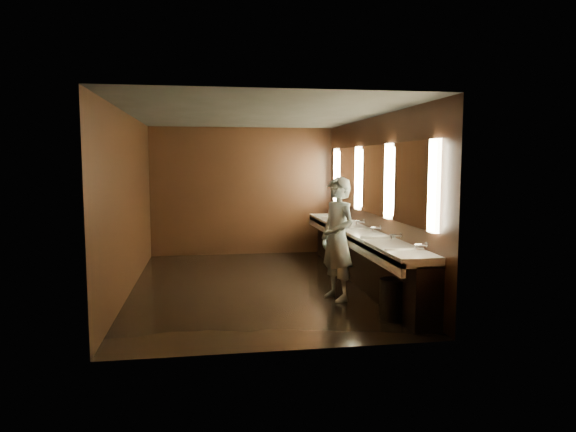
# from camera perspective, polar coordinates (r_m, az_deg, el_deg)

# --- Properties ---
(floor) EXTENTS (6.00, 6.00, 0.00)m
(floor) POSITION_cam_1_polar(r_m,az_deg,el_deg) (8.61, -3.55, -7.72)
(floor) COLOR black
(floor) RESTS_ON ground
(ceiling) EXTENTS (4.00, 6.00, 0.02)m
(ceiling) POSITION_cam_1_polar(r_m,az_deg,el_deg) (8.40, -3.68, 11.17)
(ceiling) COLOR #2D2D2B
(ceiling) RESTS_ON wall_back
(wall_back) EXTENTS (4.00, 0.02, 2.80)m
(wall_back) POSITION_cam_1_polar(r_m,az_deg,el_deg) (11.38, -5.06, 2.75)
(wall_back) COLOR black
(wall_back) RESTS_ON floor
(wall_front) EXTENTS (4.00, 0.02, 2.80)m
(wall_front) POSITION_cam_1_polar(r_m,az_deg,el_deg) (5.43, -0.59, -0.78)
(wall_front) COLOR black
(wall_front) RESTS_ON floor
(wall_left) EXTENTS (0.02, 6.00, 2.80)m
(wall_left) POSITION_cam_1_polar(r_m,az_deg,el_deg) (8.44, -17.26, 1.38)
(wall_left) COLOR black
(wall_left) RESTS_ON floor
(wall_right) EXTENTS (0.02, 6.00, 2.80)m
(wall_right) POSITION_cam_1_polar(r_m,az_deg,el_deg) (8.81, 9.45, 1.75)
(wall_right) COLOR black
(wall_right) RESTS_ON floor
(sink_counter) EXTENTS (0.55, 5.40, 1.01)m
(sink_counter) POSITION_cam_1_polar(r_m,az_deg,el_deg) (8.86, 8.08, -4.10)
(sink_counter) COLOR black
(sink_counter) RESTS_ON floor
(mirror_band) EXTENTS (0.06, 5.03, 1.15)m
(mirror_band) POSITION_cam_1_polar(r_m,az_deg,el_deg) (8.78, 9.37, 4.02)
(mirror_band) COLOR #FFF0BA
(mirror_band) RESTS_ON wall_right
(person) EXTENTS (0.65, 0.78, 1.82)m
(person) POSITION_cam_1_polar(r_m,az_deg,el_deg) (7.62, 5.52, -2.55)
(person) COLOR #98D2E3
(person) RESTS_ON floor
(trash_bin) EXTENTS (0.40, 0.40, 0.54)m
(trash_bin) POSITION_cam_1_polar(r_m,az_deg,el_deg) (6.87, 11.57, -9.07)
(trash_bin) COLOR black
(trash_bin) RESTS_ON floor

